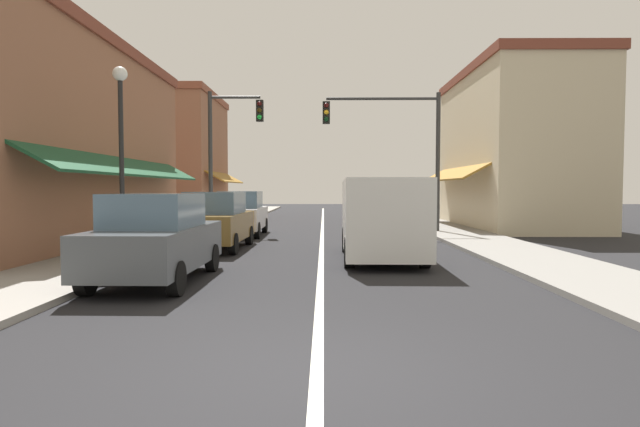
# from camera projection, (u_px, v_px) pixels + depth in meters

# --- Properties ---
(ground_plane) EXTENTS (80.00, 80.00, 0.00)m
(ground_plane) POSITION_uv_depth(u_px,v_px,m) (322.00, 231.00, 23.06)
(ground_plane) COLOR black
(sidewalk_left) EXTENTS (2.60, 56.00, 0.12)m
(sidewalk_left) POSITION_uv_depth(u_px,v_px,m) (199.00, 229.00, 23.10)
(sidewalk_left) COLOR gray
(sidewalk_left) RESTS_ON ground
(sidewalk_right) EXTENTS (2.60, 56.00, 0.12)m
(sidewalk_right) POSITION_uv_depth(u_px,v_px,m) (446.00, 229.00, 23.01)
(sidewalk_right) COLOR gray
(sidewalk_right) RESTS_ON ground
(lane_center_stripe) EXTENTS (0.14, 52.00, 0.01)m
(lane_center_stripe) POSITION_uv_depth(u_px,v_px,m) (322.00, 231.00, 23.06)
(lane_center_stripe) COLOR silver
(lane_center_stripe) RESTS_ON ground
(storefront_left_block) EXTENTS (6.27, 14.20, 6.90)m
(storefront_left_block) POSITION_uv_depth(u_px,v_px,m) (40.00, 140.00, 16.97)
(storefront_left_block) COLOR #8E5B42
(storefront_left_block) RESTS_ON ground
(storefront_right_block) EXTENTS (6.08, 10.20, 7.57)m
(storefront_right_block) POSITION_uv_depth(u_px,v_px,m) (513.00, 149.00, 24.80)
(storefront_right_block) COLOR beige
(storefront_right_block) RESTS_ON ground
(storefront_far_left) EXTENTS (6.03, 8.20, 7.85)m
(storefront_far_left) POSITION_uv_depth(u_px,v_px,m) (179.00, 156.00, 32.93)
(storefront_far_left) COLOR #8E5B42
(storefront_far_left) RESTS_ON ground
(parked_car_nearest_left) EXTENTS (1.83, 4.12, 1.77)m
(parked_car_nearest_left) POSITION_uv_depth(u_px,v_px,m) (156.00, 238.00, 10.28)
(parked_car_nearest_left) COLOR #4C5156
(parked_car_nearest_left) RESTS_ON ground
(parked_car_second_left) EXTENTS (1.85, 4.13, 1.77)m
(parked_car_second_left) POSITION_uv_depth(u_px,v_px,m) (216.00, 221.00, 15.89)
(parked_car_second_left) COLOR brown
(parked_car_second_left) RESTS_ON ground
(parked_car_third_left) EXTENTS (1.81, 4.12, 1.77)m
(parked_car_third_left) POSITION_uv_depth(u_px,v_px,m) (241.00, 214.00, 20.58)
(parked_car_third_left) COLOR silver
(parked_car_third_left) RESTS_ON ground
(van_in_lane) EXTENTS (2.08, 5.22, 2.12)m
(van_in_lane) POSITION_uv_depth(u_px,v_px,m) (381.00, 216.00, 13.72)
(van_in_lane) COLOR silver
(van_in_lane) RESTS_ON ground
(traffic_signal_mast_arm) EXTENTS (4.87, 0.50, 5.83)m
(traffic_signal_mast_arm) POSITION_uv_depth(u_px,v_px,m) (399.00, 138.00, 21.33)
(traffic_signal_mast_arm) COLOR #333333
(traffic_signal_mast_arm) RESTS_ON ground
(traffic_signal_left_corner) EXTENTS (2.39, 0.50, 6.01)m
(traffic_signal_left_corner) POSITION_uv_depth(u_px,v_px,m) (227.00, 141.00, 22.06)
(traffic_signal_left_corner) COLOR #333333
(traffic_signal_left_corner) RESTS_ON ground
(street_lamp_left_near) EXTENTS (0.36, 0.36, 4.90)m
(street_lamp_left_near) POSITION_uv_depth(u_px,v_px,m) (121.00, 132.00, 12.86)
(street_lamp_left_near) COLOR black
(street_lamp_left_near) RESTS_ON ground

